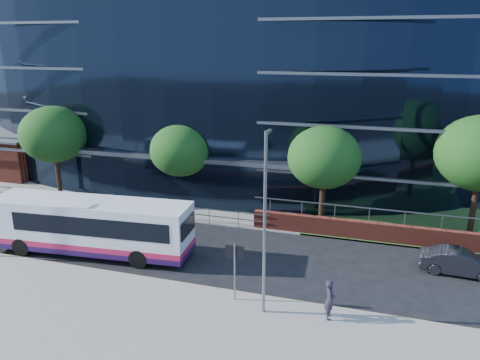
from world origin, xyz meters
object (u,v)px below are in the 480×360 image
(tree_far_a, at_px, (54,134))
(streetlight_east, at_px, (265,220))
(brick_pavilion, at_px, (6,152))
(parked_car, at_px, (460,262))
(city_bus, at_px, (93,226))
(street_sign, at_px, (235,259))
(tree_far_c, at_px, (324,157))
(pedestrian, at_px, (330,300))
(tree_far_b, at_px, (181,150))

(tree_far_a, xyz_separation_m, streetlight_east, (19.00, -11.17, -0.42))
(brick_pavilion, relative_size, parked_car, 2.20)
(city_bus, height_order, parked_car, city_bus)
(street_sign, xyz_separation_m, tree_far_c, (2.50, 10.59, 2.39))
(streetlight_east, distance_m, city_bus, 11.48)
(tree_far_c, distance_m, pedestrian, 11.55)
(streetlight_east, height_order, parked_car, streetlight_east)
(brick_pavilion, xyz_separation_m, pedestrian, (30.79, -15.36, -0.91))
(tree_far_c, bearing_deg, tree_far_b, 177.14)
(brick_pavilion, distance_m, parked_car, 37.82)
(streetlight_east, xyz_separation_m, pedestrian, (2.79, 0.31, -3.41))
(brick_pavilion, bearing_deg, pedestrian, -26.51)
(street_sign, height_order, tree_far_a, tree_far_a)
(street_sign, xyz_separation_m, parked_car, (10.19, 5.98, -1.50))
(tree_far_a, distance_m, tree_far_b, 10.03)
(pedestrian, bearing_deg, street_sign, 75.59)
(tree_far_a, relative_size, streetlight_east, 0.87)
(tree_far_c, bearing_deg, city_bus, -145.69)
(tree_far_b, bearing_deg, parked_car, -16.11)
(brick_pavilion, bearing_deg, parked_car, -13.94)
(tree_far_a, bearing_deg, parked_car, -9.45)
(tree_far_c, xyz_separation_m, streetlight_east, (-1.00, -11.17, -0.10))
(street_sign, relative_size, streetlight_east, 0.35)
(street_sign, distance_m, tree_far_c, 11.14)
(street_sign, bearing_deg, tree_far_b, 124.08)
(street_sign, distance_m, tree_far_b, 13.54)
(tree_far_a, distance_m, city_bus, 11.97)
(street_sign, distance_m, city_bus, 9.54)
(city_bus, bearing_deg, brick_pavilion, 139.59)
(city_bus, bearing_deg, street_sign, -20.77)
(tree_far_b, height_order, parked_car, tree_far_b)
(city_bus, xyz_separation_m, parked_car, (19.34, 3.35, -0.99))
(city_bus, bearing_deg, tree_far_c, 29.58)
(brick_pavilion, bearing_deg, tree_far_a, -26.55)
(brick_pavilion, height_order, parked_car, brick_pavilion)
(tree_far_b, bearing_deg, streetlight_east, -52.37)
(brick_pavilion, xyz_separation_m, tree_far_a, (9.00, -4.50, 2.92))
(tree_far_c, height_order, pedestrian, tree_far_c)
(tree_far_c, height_order, parked_car, tree_far_c)
(streetlight_east, relative_size, parked_car, 2.04)
(tree_far_b, relative_size, tree_far_c, 0.93)
(tree_far_a, bearing_deg, tree_far_b, 2.86)
(street_sign, bearing_deg, city_bus, 163.96)
(parked_car, distance_m, pedestrian, 8.60)
(brick_pavilion, bearing_deg, tree_far_b, -11.88)
(tree_far_c, distance_m, streetlight_east, 11.22)
(street_sign, height_order, tree_far_c, tree_far_c)
(city_bus, relative_size, parked_car, 2.96)
(tree_far_b, distance_m, parked_car, 18.75)
(tree_far_b, bearing_deg, brick_pavilion, 168.12)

